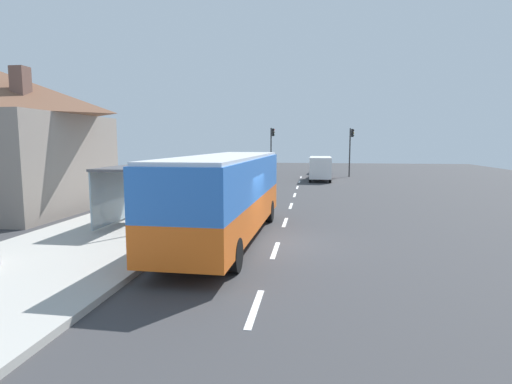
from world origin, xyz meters
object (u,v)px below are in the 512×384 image
Objects in this scene: white_van at (320,167)px; recycling_bin_red at (178,214)px; recycling_bin_green at (183,211)px; recycling_bin_blue at (188,209)px; traffic_light_near_side at (351,145)px; bus_shelter at (125,180)px; traffic_light_far_side at (272,144)px; bus at (226,192)px; sedan_far at (320,167)px; recycling_bin_yellow at (192,206)px; sedan_near at (321,171)px.

recycling_bin_red is at bearing -105.36° from white_van.
recycling_bin_green and recycling_bin_blue have the same top height.
recycling_bin_blue is (0.00, 0.70, 0.00)m from recycling_bin_green.
traffic_light_near_side reaches higher than bus_shelter.
white_van is at bearing -48.91° from traffic_light_far_side.
traffic_light_near_side reaches higher than white_van.
bus is 4.95m from bus_shelter.
sedan_far is at bearing 31.68° from traffic_light_far_side.
white_van is (3.91, 25.06, -0.50)m from bus.
traffic_light_near_side is at bearing -52.27° from sedan_far.
recycling_bin_blue is at bearing -90.00° from recycling_bin_yellow.
bus_shelter is at bearing -173.71° from recycling_bin_red.
bus is at bearing -17.94° from bus_shelter.
bus reaches higher than white_van.
bus_shelter reaches higher than recycling_bin_yellow.
recycling_bin_green is at bearing -90.00° from recycling_bin_blue.
white_van is 3.02m from sedan_near.
sedan_near is 25.70m from recycling_bin_blue.
bus is 34.73m from sedan_far.
traffic_light_far_side is (1.10, 29.38, 2.86)m from recycling_bin_red.
recycling_bin_red is (-6.50, -32.71, -0.14)m from sedan_far.
bus reaches higher than sedan_near.
sedan_near is 4.64× the size of recycling_bin_yellow.
traffic_light_near_side reaches higher than recycling_bin_red.
recycling_bin_blue is at bearing 36.61° from bus_shelter.
sedan_near is 27.93m from bus_shelter.
traffic_light_near_side is at bearing 58.03° from white_van.
recycling_bin_yellow is (0.00, 2.10, 0.00)m from recycling_bin_red.
bus is at bearing -35.36° from recycling_bin_red.
sedan_near is 26.37m from recycling_bin_green.
bus is 28.33m from sedan_near.
traffic_light_near_side is at bearing 35.95° from sedan_near.
sedan_far is 4.67× the size of recycling_bin_red.
sedan_far is at bearing 83.37° from bus.
sedan_far reaches higher than recycling_bin_green.
sedan_near is 6.45m from sedan_far.
recycling_bin_green is at bearing -101.47° from sedan_far.
sedan_near is 1.10× the size of bus_shelter.
traffic_light_near_side reaches higher than sedan_near.
recycling_bin_green is at bearing 90.00° from recycling_bin_red.
recycling_bin_blue and recycling_bin_yellow have the same top height.
sedan_far is 6.91m from traffic_light_far_side.
white_van reaches higher than recycling_bin_green.
white_van is at bearing -121.97° from traffic_light_near_side.
bus is 11.65× the size of recycling_bin_blue.
recycling_bin_yellow is at bearing 90.00° from recycling_bin_green.
recycling_bin_yellow is at bearing -110.11° from traffic_light_near_side.
recycling_bin_red is 1.00× the size of recycling_bin_yellow.
bus is 25.37m from white_van.
recycling_bin_yellow is at bearing -101.98° from sedan_far.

